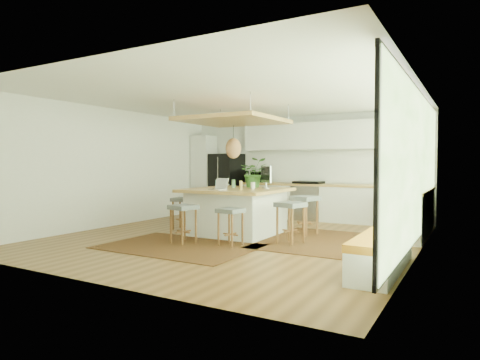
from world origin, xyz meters
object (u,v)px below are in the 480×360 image
Objects in this scene: laptop at (218,184)px; monitor at (266,176)px; stool_near_left at (183,224)px; stool_near_right at (231,226)px; stool_right_back at (305,217)px; stool_right_front at (291,224)px; fridge at (227,182)px; island at (237,211)px; microwave at (258,175)px; island_plant at (254,176)px; stool_left_side at (183,213)px.

monitor is (0.61, 0.90, 0.14)m from laptop.
laptop is (0.17, 0.86, 0.70)m from stool_near_left.
stool_right_back reaches higher than stool_near_right.
stool_near_right is at bearing -139.41° from stool_right_front.
laptop is at bearing -141.38° from stool_right_back.
fridge is 3.37× the size of monitor.
laptop is at bearing -104.45° from island.
island_plant is at bearing -63.29° from microwave.
island is at bearing -43.13° from fridge.
island is at bearing 77.47° from stool_near_left.
stool_left_side is 1.10× the size of island_plant.
stool_near_right is 4.23m from microwave.
island_plant is (0.12, 0.53, 0.71)m from island.
stool_right_back is 1.15m from monitor.
island_plant is (-1.13, -0.06, 0.82)m from stool_right_back.
stool_near_right is 1.11× the size of microwave.
stool_right_back is 1.32× the size of microwave.
stool_near_left is 4.24m from microwave.
stool_right_front is 1.08× the size of stool_left_side.
monitor is 2.75m from microwave.
fridge is 0.93× the size of island.
stool_near_right is (0.84, 0.24, 0.00)m from stool_near_left.
fridge is at bearing 132.47° from island_plant.
stool_left_side is at bearing -65.82° from fridge.
stool_left_side is (-1.03, 1.32, 0.00)m from stool_near_left.
stool_right_back is at bearing 56.29° from monitor.
fridge is 4.95× the size of laptop.
fridge is 4.67m from stool_right_front.
microwave reaches higher than stool_right_front.
monitor is at bearing -165.24° from stool_right_back.
laptop is (1.83, -3.31, 0.12)m from fridge.
stool_near_left is 2.12m from island_plant.
stool_left_side is 2.93m from microwave.
stool_near_right is 1.74m from monitor.
stool_right_front is at bearing 29.56° from stool_near_left.
laptop is at bearing -20.99° from stool_left_side.
fridge is 3.78m from laptop.
stool_right_front is at bearing -32.33° from fridge.
stool_left_side is at bearing -124.82° from monitor.
monitor reaches higher than stool_left_side.
stool_near_right is at bearing -45.81° from fridge.
stool_near_left is 1.67m from stool_left_side.
stool_near_right is 1.05× the size of island_plant.
stool_left_side is (-1.87, 1.09, 0.00)m from stool_near_right.
monitor is at bearing -21.85° from island_plant.
stool_near_left is 1.06× the size of stool_near_right.
stool_near_left is at bearing -102.53° from island.
stool_near_left is 1.17× the size of microwave.
stool_near_left is 1.12m from laptop.
island is 0.79m from laptop.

